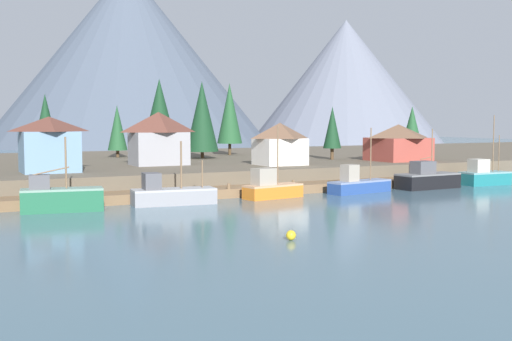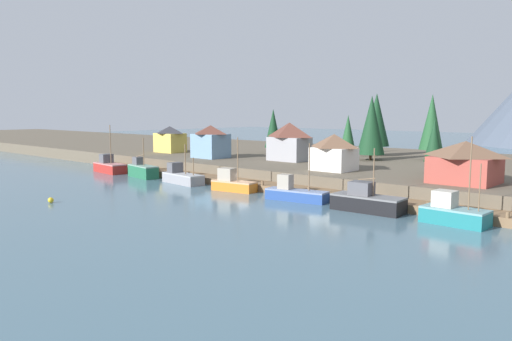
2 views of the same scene
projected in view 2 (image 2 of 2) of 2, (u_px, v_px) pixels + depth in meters
ground_plane at (319, 179)px, 86.93m from camera, size 400.00×400.00×1.00m
dock at (250, 185)px, 73.53m from camera, size 80.00×4.00×1.60m
shoreline_bank at (355, 164)px, 95.57m from camera, size 400.00×56.00×2.50m
fishing_boat_red at (109, 167)px, 91.96m from camera, size 8.44×3.71×8.90m
fishing_boat_green at (143, 170)px, 85.15m from camera, size 7.51×3.51×6.82m
fishing_boat_grey at (182, 177)px, 78.10m from camera, size 8.43×3.54×6.27m
fishing_boat_orange at (233, 183)px, 70.62m from camera, size 6.88×3.30×7.73m
fishing_boat_blue at (295, 193)px, 62.99m from camera, size 8.44×3.55×7.44m
fishing_boat_black at (367, 201)px, 56.14m from camera, size 8.33×3.49×7.29m
fishing_boat_teal at (453, 213)px, 49.78m from camera, size 6.54×3.25×8.97m
house_blue at (211, 141)px, 94.33m from camera, size 6.38×5.35×6.25m
house_red at (465, 162)px, 61.07m from camera, size 7.77×7.31×5.24m
house_white at (334, 152)px, 74.17m from camera, size 6.11×5.27×5.50m
house_grey at (289, 141)px, 88.68m from camera, size 7.29×5.00×6.90m
house_yellow at (170, 139)px, 107.08m from camera, size 6.45×4.65×5.70m
conifer_near_left at (432, 122)px, 89.22m from camera, size 4.21×4.21×12.02m
conifer_near_right at (371, 125)px, 89.19m from camera, size 4.96×4.96×11.73m
conifer_mid_right at (348, 132)px, 103.29m from camera, size 3.07×3.07×8.19m
conifer_back_left at (273, 128)px, 104.37m from camera, size 3.62×3.62×9.41m
conifer_back_right at (376, 120)px, 98.04m from camera, size 5.37×5.37×12.49m
conifer_centre at (434, 141)px, 70.38m from camera, size 2.68×2.68×7.86m
channel_buoy at (51, 200)px, 61.48m from camera, size 0.70×0.70×0.70m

